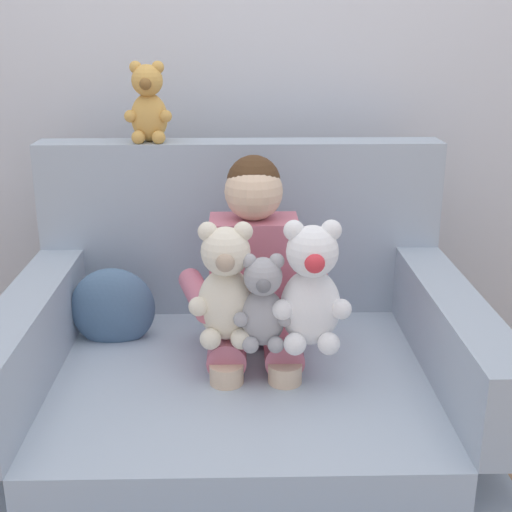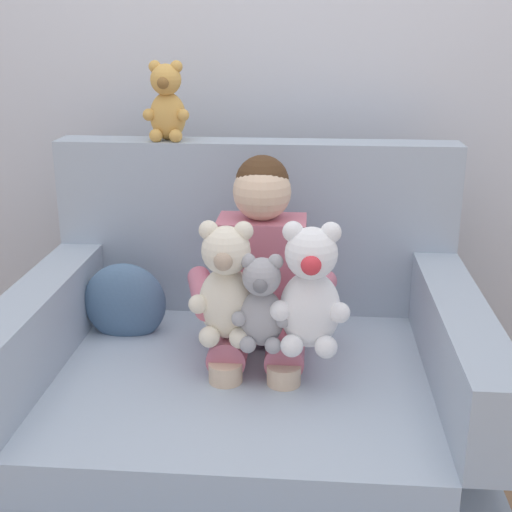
{
  "view_description": "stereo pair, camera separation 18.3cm",
  "coord_description": "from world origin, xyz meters",
  "px_view_note": "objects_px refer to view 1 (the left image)",
  "views": [
    {
      "loc": [
        -0.0,
        -1.79,
        1.39
      ],
      "look_at": [
        0.04,
        -0.05,
        0.8
      ],
      "focal_mm": 48.6,
      "sensor_mm": 36.0,
      "label": 1
    },
    {
      "loc": [
        0.18,
        -1.79,
        1.39
      ],
      "look_at": [
        0.04,
        -0.05,
        0.8
      ],
      "focal_mm": 48.6,
      "sensor_mm": 36.0,
      "label": 2
    }
  ],
  "objects_px": {
    "plush_grey": "(263,304)",
    "plush_cream": "(227,287)",
    "plush_white": "(312,289)",
    "throw_pillow": "(114,308)",
    "seated_child": "(255,285)",
    "armchair": "(242,399)",
    "plush_honey_on_backrest": "(149,105)"
  },
  "relations": [
    {
      "from": "plush_grey",
      "to": "throw_pillow",
      "type": "height_order",
      "value": "plush_grey"
    },
    {
      "from": "armchair",
      "to": "plush_white",
      "type": "distance_m",
      "value": 0.47
    },
    {
      "from": "plush_cream",
      "to": "plush_honey_on_backrest",
      "type": "distance_m",
      "value": 0.7
    },
    {
      "from": "throw_pillow",
      "to": "seated_child",
      "type": "bearing_deg",
      "value": -13.21
    },
    {
      "from": "plush_cream",
      "to": "plush_white",
      "type": "bearing_deg",
      "value": -31.7
    },
    {
      "from": "armchair",
      "to": "plush_white",
      "type": "height_order",
      "value": "armchair"
    },
    {
      "from": "plush_grey",
      "to": "plush_cream",
      "type": "distance_m",
      "value": 0.11
    },
    {
      "from": "plush_grey",
      "to": "plush_white",
      "type": "height_order",
      "value": "plush_white"
    },
    {
      "from": "seated_child",
      "to": "plush_cream",
      "type": "distance_m",
      "value": 0.18
    },
    {
      "from": "plush_white",
      "to": "seated_child",
      "type": "bearing_deg",
      "value": 117.4
    },
    {
      "from": "seated_child",
      "to": "plush_white",
      "type": "bearing_deg",
      "value": -52.67
    },
    {
      "from": "seated_child",
      "to": "plush_cream",
      "type": "bearing_deg",
      "value": -117.37
    },
    {
      "from": "armchair",
      "to": "plush_cream",
      "type": "distance_m",
      "value": 0.42
    },
    {
      "from": "plush_cream",
      "to": "plush_grey",
      "type": "bearing_deg",
      "value": -43.81
    },
    {
      "from": "armchair",
      "to": "throw_pillow",
      "type": "distance_m",
      "value": 0.49
    },
    {
      "from": "seated_child",
      "to": "plush_honey_on_backrest",
      "type": "xyz_separation_m",
      "value": [
        -0.33,
        0.35,
        0.48
      ]
    },
    {
      "from": "plush_white",
      "to": "plush_grey",
      "type": "bearing_deg",
      "value": 170.48
    },
    {
      "from": "armchair",
      "to": "plush_honey_on_backrest",
      "type": "relative_size",
      "value": 5.18
    },
    {
      "from": "seated_child",
      "to": "throw_pillow",
      "type": "distance_m",
      "value": 0.46
    },
    {
      "from": "plush_white",
      "to": "throw_pillow",
      "type": "bearing_deg",
      "value": 143.16
    },
    {
      "from": "plush_cream",
      "to": "armchair",
      "type": "bearing_deg",
      "value": 47.23
    },
    {
      "from": "armchair",
      "to": "plush_grey",
      "type": "bearing_deg",
      "value": -68.19
    },
    {
      "from": "plush_honey_on_backrest",
      "to": "plush_grey",
      "type": "bearing_deg",
      "value": -73.12
    },
    {
      "from": "plush_grey",
      "to": "armchair",
      "type": "bearing_deg",
      "value": 120.15
    },
    {
      "from": "plush_grey",
      "to": "plush_white",
      "type": "xyz_separation_m",
      "value": [
        0.13,
        0.0,
        0.04
      ]
    },
    {
      "from": "armchair",
      "to": "plush_grey",
      "type": "xyz_separation_m",
      "value": [
        0.06,
        -0.14,
        0.37
      ]
    },
    {
      "from": "seated_child",
      "to": "throw_pillow",
      "type": "relative_size",
      "value": 3.17
    },
    {
      "from": "armchair",
      "to": "plush_cream",
      "type": "bearing_deg",
      "value": -110.3
    },
    {
      "from": "plush_grey",
      "to": "throw_pillow",
      "type": "relative_size",
      "value": 1.01
    },
    {
      "from": "seated_child",
      "to": "plush_grey",
      "type": "relative_size",
      "value": 3.14
    },
    {
      "from": "plush_honey_on_backrest",
      "to": "throw_pillow",
      "type": "xyz_separation_m",
      "value": [
        -0.11,
        -0.24,
        -0.59
      ]
    },
    {
      "from": "plush_honey_on_backrest",
      "to": "plush_cream",
      "type": "bearing_deg",
      "value": -79.42
    }
  ]
}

